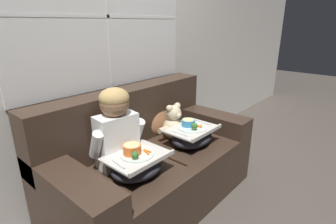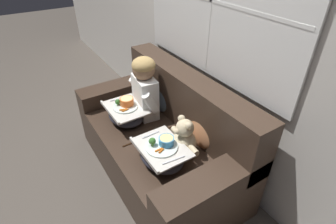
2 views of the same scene
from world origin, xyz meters
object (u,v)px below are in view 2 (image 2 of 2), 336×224
couch (163,141)px  child_figure (145,85)px  throw_pillow_behind_child (162,93)px  teddy_bear (184,139)px  lap_tray_child (126,113)px  throw_pillow_behind_teddy (203,127)px  lap_tray_teddy (162,153)px

couch → child_figure: size_ratio=2.94×
throw_pillow_behind_child → teddy_bear: bearing=-16.4°
lap_tray_child → throw_pillow_behind_teddy: bearing=31.6°
throw_pillow_behind_teddy → child_figure: (-0.60, -0.17, 0.14)m
couch → throw_pillow_behind_teddy: size_ratio=4.66×
teddy_bear → lap_tray_teddy: size_ratio=0.84×
child_figure → throw_pillow_behind_teddy: bearing=16.1°
throw_pillow_behind_teddy → teddy_bear: bearing=-90.1°
couch → throw_pillow_behind_child: size_ratio=4.57×
child_figure → teddy_bear: size_ratio=1.67×
child_figure → lap_tray_teddy: child_figure is taller
throw_pillow_behind_child → throw_pillow_behind_teddy: throw_pillow_behind_child is taller
throw_pillow_behind_child → child_figure: bearing=-90.0°
throw_pillow_behind_child → teddy_bear: (0.60, -0.18, -0.03)m
couch → teddy_bear: couch is taller
teddy_bear → lap_tray_teddy: (0.00, -0.19, -0.05)m
couch → lap_tray_teddy: size_ratio=4.10×
throw_pillow_behind_child → lap_tray_child: (-0.00, -0.37, -0.08)m
child_figure → lap_tray_teddy: 0.67m
throw_pillow_behind_child → lap_tray_teddy: 0.71m
throw_pillow_behind_child → throw_pillow_behind_teddy: (0.60, 0.00, 0.00)m
throw_pillow_behind_teddy → lap_tray_teddy: size_ratio=0.88×
teddy_bear → lap_tray_child: (-0.60, -0.19, -0.05)m
lap_tray_child → lap_tray_teddy: size_ratio=0.97×
couch → teddy_bear: bearing=0.1°
child_figure → couch: bearing=-0.7°
throw_pillow_behind_teddy → child_figure: size_ratio=0.63×
couch → lap_tray_teddy: (0.30, -0.19, 0.19)m
couch → throw_pillow_behind_teddy: couch is taller
couch → lap_tray_child: couch is taller
throw_pillow_behind_child → lap_tray_teddy: size_ratio=0.90×
lap_tray_child → lap_tray_teddy: (0.60, 0.00, -0.00)m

